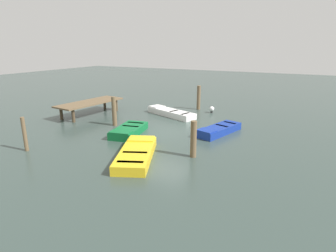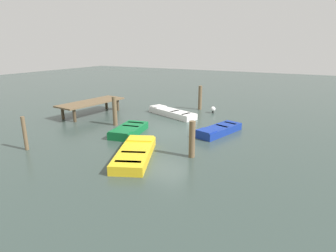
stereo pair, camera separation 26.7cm
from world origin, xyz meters
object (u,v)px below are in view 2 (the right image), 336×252
(rowboat_green, at_px, (129,130))
(mooring_piling_far_left, at_px, (115,111))
(mooring_piling_mid_right, at_px, (200,98))
(mooring_piling_far_right, at_px, (25,133))
(marker_buoy, at_px, (213,109))
(rowboat_white, at_px, (172,113))
(dock_segment, at_px, (91,103))
(rowboat_yellow, at_px, (135,153))
(rowboat_blue, at_px, (219,130))
(mooring_piling_near_right, at_px, (192,139))

(rowboat_green, relative_size, mooring_piling_far_left, 1.63)
(mooring_piling_mid_right, xyz_separation_m, mooring_piling_far_right, (-11.92, 3.98, -0.10))
(rowboat_green, bearing_deg, marker_buoy, 149.37)
(mooring_piling_mid_right, distance_m, mooring_piling_far_right, 12.57)
(mooring_piling_mid_right, bearing_deg, rowboat_white, 160.03)
(dock_segment, height_order, rowboat_yellow, dock_segment)
(rowboat_green, distance_m, marker_buoy, 7.40)
(rowboat_blue, distance_m, mooring_piling_far_left, 6.39)
(rowboat_yellow, xyz_separation_m, rowboat_green, (2.69, 2.28, 0.00))
(rowboat_yellow, height_order, mooring_piling_far_left, mooring_piling_far_left)
(dock_segment, bearing_deg, rowboat_blue, -83.69)
(rowboat_yellow, relative_size, marker_buoy, 8.10)
(rowboat_white, height_order, mooring_piling_near_right, mooring_piling_near_right)
(rowboat_blue, height_order, mooring_piling_mid_right, mooring_piling_mid_right)
(mooring_piling_near_right, bearing_deg, rowboat_blue, 0.09)
(rowboat_blue, xyz_separation_m, rowboat_green, (-2.42, 4.43, 0.00))
(rowboat_yellow, height_order, rowboat_blue, same)
(mooring_piling_near_right, relative_size, mooring_piling_far_left, 0.92)
(dock_segment, height_order, rowboat_white, dock_segment)
(mooring_piling_far_left, bearing_deg, mooring_piling_near_right, -111.55)
(rowboat_yellow, bearing_deg, rowboat_blue, -45.86)
(rowboat_yellow, bearing_deg, dock_segment, 31.72)
(mooring_piling_far_left, relative_size, mooring_piling_far_right, 1.10)
(rowboat_yellow, distance_m, rowboat_white, 7.83)
(rowboat_blue, height_order, mooring_piling_near_right, mooring_piling_near_right)
(dock_segment, height_order, mooring_piling_far_right, mooring_piling_far_right)
(rowboat_white, relative_size, mooring_piling_far_left, 2.25)
(dock_segment, distance_m, rowboat_blue, 9.44)
(mooring_piling_mid_right, distance_m, marker_buoy, 1.58)
(mooring_piling_far_left, distance_m, mooring_piling_mid_right, 7.22)
(rowboat_blue, relative_size, mooring_piling_far_left, 1.82)
(rowboat_green, bearing_deg, rowboat_yellow, 29.19)
(rowboat_blue, xyz_separation_m, marker_buoy, (4.55, 1.95, 0.07))
(mooring_piling_mid_right, bearing_deg, marker_buoy, -116.67)
(rowboat_yellow, height_order, marker_buoy, marker_buoy)
(rowboat_white, height_order, rowboat_blue, same)
(rowboat_white, relative_size, marker_buoy, 8.42)
(rowboat_blue, bearing_deg, mooring_piling_far_right, -30.60)
(dock_segment, xyz_separation_m, mooring_piling_far_left, (-1.40, -3.21, 0.06))
(mooring_piling_mid_right, bearing_deg, rowboat_green, 171.23)
(mooring_piling_near_right, relative_size, mooring_piling_far_right, 1.02)
(dock_segment, relative_size, mooring_piling_far_left, 2.82)
(mooring_piling_near_right, xyz_separation_m, mooring_piling_mid_right, (9.04, 3.26, 0.09))
(mooring_piling_near_right, bearing_deg, rowboat_yellow, 120.55)
(mooring_piling_mid_right, bearing_deg, mooring_piling_far_left, 155.87)
(rowboat_blue, height_order, mooring_piling_far_left, mooring_piling_far_left)
(dock_segment, relative_size, rowboat_green, 1.73)
(mooring_piling_near_right, distance_m, marker_buoy, 8.63)
(rowboat_green, distance_m, mooring_piling_mid_right, 7.74)
(rowboat_blue, relative_size, mooring_piling_far_right, 2.01)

